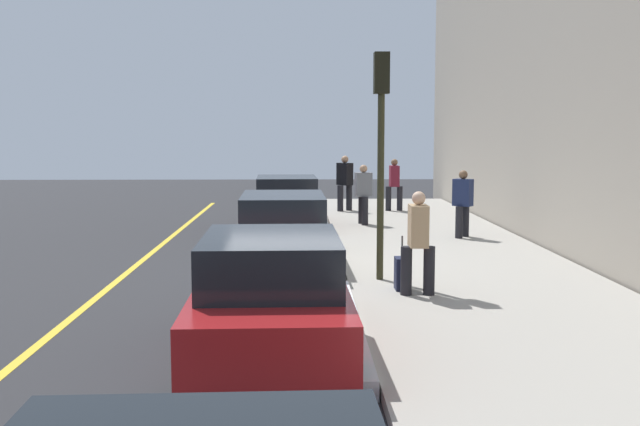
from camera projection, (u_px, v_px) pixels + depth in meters
name	position (u px, v px, depth m)	size (l,w,h in m)	color
ground_plane	(292.00, 271.00, 14.59)	(56.00, 56.00, 0.00)	#28282B
sidewalk	(458.00, 266.00, 14.66)	(28.00, 4.60, 0.15)	#A39E93
lane_stripe_centre	(129.00, 271.00, 14.51)	(28.00, 0.14, 0.01)	gold
snow_bank_curb	(339.00, 326.00, 10.02)	(5.10, 0.56, 0.22)	white
parked_car_red	(272.00, 295.00, 8.97)	(4.33, 1.97, 1.51)	black
parked_car_silver	(283.00, 232.00, 14.69)	(4.66, 1.97, 1.51)	black
parked_car_maroon	(287.00, 204.00, 20.36)	(4.19, 2.01, 1.51)	black
pedestrian_burgundy_coat	(394.00, 183.00, 24.18)	(0.46, 0.56, 1.70)	black
pedestrian_black_coat	(345.00, 182.00, 24.13)	(0.57, 0.55, 1.80)	black
pedestrian_tan_coat	(418.00, 240.00, 11.68)	(0.45, 0.55, 1.65)	black
pedestrian_navy_coat	(463.00, 202.00, 18.07)	(0.49, 0.52, 1.65)	black
pedestrian_grey_coat	(363.00, 193.00, 20.61)	(0.54, 0.49, 1.67)	black
traffic_light_pole	(381.00, 126.00, 12.73)	(0.35, 0.26, 3.93)	#2D2D19
rolling_suitcase	(402.00, 273.00, 12.13)	(0.34, 0.22, 0.89)	#191E38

